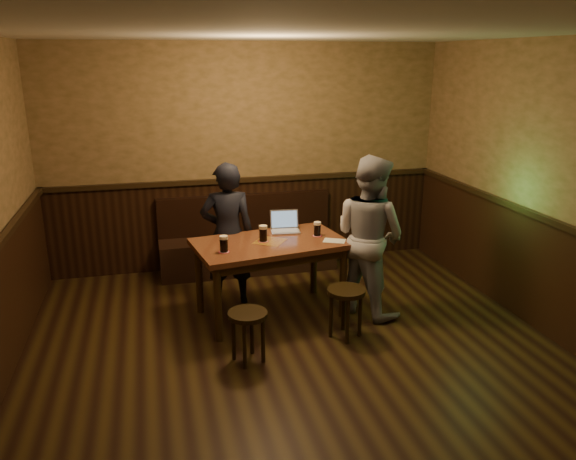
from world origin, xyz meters
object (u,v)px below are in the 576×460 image
at_px(pub_table, 270,251).
at_px(person_suit, 228,234).
at_px(pint_left, 224,244).
at_px(pint_mid, 263,233).
at_px(person_grey, 369,236).
at_px(stool_left, 248,322).
at_px(stool_right, 346,299).
at_px(pint_right, 317,229).
at_px(bench, 248,246).
at_px(laptop, 285,226).

height_order(pub_table, person_suit, person_suit).
xyz_separation_m(pint_left, pint_mid, (0.43, 0.23, 0.00)).
distance_m(person_suit, person_grey, 1.51).
xyz_separation_m(stool_left, stool_right, (0.99, 0.22, 0.02)).
relative_size(pint_left, pint_right, 1.07).
relative_size(stool_left, pint_right, 3.08).
bearing_deg(stool_left, pint_mid, 69.92).
xyz_separation_m(stool_right, pint_left, (-1.10, 0.45, 0.50)).
bearing_deg(bench, stool_right, -73.57).
height_order(bench, person_suit, person_suit).
relative_size(stool_right, person_suit, 0.32).
distance_m(pint_right, laptop, 0.39).
bearing_deg(pint_right, pint_left, -165.09).
height_order(bench, pub_table, bench).
xyz_separation_m(stool_left, laptop, (0.63, 1.21, 0.49)).
bearing_deg(pint_left, stool_right, -22.52).
distance_m(bench, person_suit, 1.11).
xyz_separation_m(pint_right, laptop, (-0.29, 0.26, -0.02)).
height_order(pub_table, person_grey, person_grey).
distance_m(pub_table, person_grey, 1.04).
xyz_separation_m(bench, pub_table, (0.00, -1.36, 0.39)).
distance_m(stool_left, pint_right, 1.42).
distance_m(pint_left, laptop, 0.91).
bearing_deg(laptop, stool_right, -63.67).
bearing_deg(pint_mid, bench, 87.16).
bearing_deg(bench, pint_mid, -92.84).
distance_m(stool_right, pint_mid, 1.07).
distance_m(pint_mid, pint_right, 0.59).
distance_m(pint_mid, person_grey, 1.10).
relative_size(bench, person_suit, 1.40).
height_order(pint_mid, person_grey, person_grey).
bearing_deg(stool_left, laptop, 62.35).
height_order(bench, stool_left, bench).
distance_m(bench, stool_left, 2.28).
relative_size(stool_left, laptop, 1.44).
bearing_deg(person_grey, stool_left, 88.77).
relative_size(stool_left, pint_left, 2.88).
bearing_deg(stool_right, pub_table, 131.82).
relative_size(stool_right, laptop, 1.51).
bearing_deg(person_grey, pint_left, 63.45).
distance_m(pint_right, person_suit, 0.97).
height_order(stool_left, stool_right, stool_right).
bearing_deg(pint_mid, pub_table, -13.76).
relative_size(pub_table, person_grey, 0.97).
bearing_deg(person_suit, pint_right, 162.44).
bearing_deg(person_grey, laptop, 30.20).
bearing_deg(pint_left, person_grey, 2.03).
bearing_deg(pint_mid, person_suit, 127.17).
distance_m(pint_left, person_suit, 0.66).
relative_size(pint_left, laptop, 0.50).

